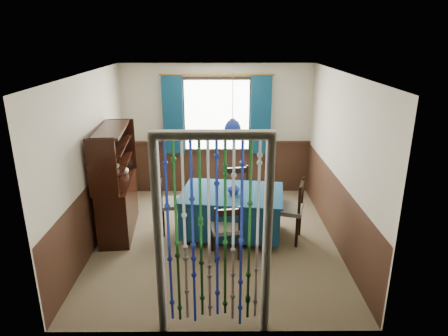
{
  "coord_description": "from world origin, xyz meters",
  "views": [
    {
      "loc": [
        0.09,
        -5.47,
        3.02
      ],
      "look_at": [
        0.12,
        0.22,
        1.09
      ],
      "focal_mm": 32.0,
      "sensor_mm": 36.0,
      "label": 1
    }
  ],
  "objects_px": {
    "vase_sideboard": "(124,169)",
    "bowl_shelf": "(112,167)",
    "chair_near": "(226,229)",
    "pendant_lamp": "(233,129)",
    "chair_far": "(238,192)",
    "vase_table": "(234,189)",
    "chair_left": "(171,203)",
    "chair_right": "(289,209)",
    "dining_table": "(232,210)",
    "sideboard": "(117,197)"
  },
  "relations": [
    {
      "from": "chair_far",
      "to": "vase_table",
      "type": "distance_m",
      "value": 0.81
    },
    {
      "from": "chair_right",
      "to": "sideboard",
      "type": "relative_size",
      "value": 0.57
    },
    {
      "from": "dining_table",
      "to": "chair_near",
      "type": "xyz_separation_m",
      "value": [
        -0.1,
        -0.62,
        0.01
      ]
    },
    {
      "from": "vase_table",
      "to": "bowl_shelf",
      "type": "xyz_separation_m",
      "value": [
        -1.76,
        -0.08,
        0.37
      ]
    },
    {
      "from": "vase_sideboard",
      "to": "vase_table",
      "type": "bearing_deg",
      "value": -18.86
    },
    {
      "from": "chair_right",
      "to": "dining_table",
      "type": "bearing_deg",
      "value": 98.09
    },
    {
      "from": "chair_left",
      "to": "sideboard",
      "type": "relative_size",
      "value": 0.52
    },
    {
      "from": "chair_right",
      "to": "sideboard",
      "type": "distance_m",
      "value": 2.67
    },
    {
      "from": "dining_table",
      "to": "chair_far",
      "type": "distance_m",
      "value": 0.66
    },
    {
      "from": "dining_table",
      "to": "chair_near",
      "type": "distance_m",
      "value": 0.63
    },
    {
      "from": "chair_near",
      "to": "pendant_lamp",
      "type": "bearing_deg",
      "value": 70.87
    },
    {
      "from": "bowl_shelf",
      "to": "sideboard",
      "type": "bearing_deg",
      "value": 100.41
    },
    {
      "from": "dining_table",
      "to": "vase_table",
      "type": "distance_m",
      "value": 0.4
    },
    {
      "from": "pendant_lamp",
      "to": "vase_sideboard",
      "type": "height_order",
      "value": "pendant_lamp"
    },
    {
      "from": "dining_table",
      "to": "pendant_lamp",
      "type": "height_order",
      "value": "pendant_lamp"
    },
    {
      "from": "chair_near",
      "to": "chair_far",
      "type": "relative_size",
      "value": 0.93
    },
    {
      "from": "dining_table",
      "to": "vase_sideboard",
      "type": "xyz_separation_m",
      "value": [
        -1.74,
        0.53,
        0.5
      ]
    },
    {
      "from": "pendant_lamp",
      "to": "bowl_shelf",
      "type": "relative_size",
      "value": 3.99
    },
    {
      "from": "vase_sideboard",
      "to": "bowl_shelf",
      "type": "bearing_deg",
      "value": -90.0
    },
    {
      "from": "chair_near",
      "to": "chair_right",
      "type": "relative_size",
      "value": 0.86
    },
    {
      "from": "dining_table",
      "to": "chair_left",
      "type": "bearing_deg",
      "value": 177.75
    },
    {
      "from": "bowl_shelf",
      "to": "vase_sideboard",
      "type": "relative_size",
      "value": 1.44
    },
    {
      "from": "chair_far",
      "to": "vase_table",
      "type": "relative_size",
      "value": 5.17
    },
    {
      "from": "pendant_lamp",
      "to": "vase_table",
      "type": "relative_size",
      "value": 5.55
    },
    {
      "from": "chair_far",
      "to": "sideboard",
      "type": "xyz_separation_m",
      "value": [
        -1.92,
        -0.48,
        0.12
      ]
    },
    {
      "from": "dining_table",
      "to": "sideboard",
      "type": "height_order",
      "value": "sideboard"
    },
    {
      "from": "sideboard",
      "to": "chair_near",
      "type": "bearing_deg",
      "value": -30.39
    },
    {
      "from": "chair_near",
      "to": "pendant_lamp",
      "type": "distance_m",
      "value": 1.42
    },
    {
      "from": "chair_left",
      "to": "sideboard",
      "type": "height_order",
      "value": "sideboard"
    },
    {
      "from": "chair_right",
      "to": "pendant_lamp",
      "type": "relative_size",
      "value": 1.01
    },
    {
      "from": "vase_table",
      "to": "vase_sideboard",
      "type": "xyz_separation_m",
      "value": [
        -1.76,
        0.6,
        0.11
      ]
    },
    {
      "from": "chair_near",
      "to": "pendant_lamp",
      "type": "xyz_separation_m",
      "value": [
        0.1,
        0.62,
        1.27
      ]
    },
    {
      "from": "dining_table",
      "to": "chair_near",
      "type": "bearing_deg",
      "value": -91.31
    },
    {
      "from": "dining_table",
      "to": "pendant_lamp",
      "type": "distance_m",
      "value": 1.28
    },
    {
      "from": "chair_far",
      "to": "chair_left",
      "type": "xyz_separation_m",
      "value": [
        -1.07,
        -0.48,
        0.0
      ]
    },
    {
      "from": "chair_right",
      "to": "bowl_shelf",
      "type": "relative_size",
      "value": 4.03
    },
    {
      "from": "chair_left",
      "to": "chair_right",
      "type": "bearing_deg",
      "value": 72.53
    },
    {
      "from": "chair_left",
      "to": "chair_right",
      "type": "relative_size",
      "value": 0.92
    },
    {
      "from": "dining_table",
      "to": "chair_far",
      "type": "xyz_separation_m",
      "value": [
        0.12,
        0.65,
        0.04
      ]
    },
    {
      "from": "vase_sideboard",
      "to": "chair_near",
      "type": "bearing_deg",
      "value": -35.03
    },
    {
      "from": "chair_right",
      "to": "vase_table",
      "type": "relative_size",
      "value": 5.6
    },
    {
      "from": "chair_far",
      "to": "vase_sideboard",
      "type": "bearing_deg",
      "value": -4.49
    },
    {
      "from": "vase_sideboard",
      "to": "dining_table",
      "type": "bearing_deg",
      "value": -16.79
    },
    {
      "from": "chair_far",
      "to": "pendant_lamp",
      "type": "bearing_deg",
      "value": 71.14
    },
    {
      "from": "chair_right",
      "to": "vase_table",
      "type": "distance_m",
      "value": 0.89
    },
    {
      "from": "vase_table",
      "to": "chair_near",
      "type": "bearing_deg",
      "value": -102.41
    },
    {
      "from": "chair_near",
      "to": "chair_left",
      "type": "distance_m",
      "value": 1.17
    },
    {
      "from": "chair_right",
      "to": "chair_left",
      "type": "bearing_deg",
      "value": 97.45
    },
    {
      "from": "chair_far",
      "to": "chair_near",
      "type": "bearing_deg",
      "value": 71.85
    },
    {
      "from": "chair_far",
      "to": "chair_right",
      "type": "xyz_separation_m",
      "value": [
        0.73,
        -0.78,
        0.04
      ]
    }
  ]
}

